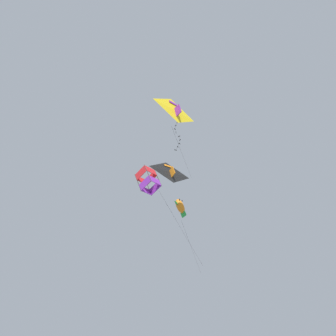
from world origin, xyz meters
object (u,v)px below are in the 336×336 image
kite_fish_low_drifter (180,206)px  kite_delta_far_centre (170,172)px  kite_delta_highest (175,110)px  kite_box_near_right (148,180)px

kite_fish_low_drifter → kite_delta_far_centre: bearing=29.0°
kite_delta_highest → kite_fish_low_drifter: bearing=-137.3°
kite_delta_far_centre → kite_fish_low_drifter: (-2.32, -6.11, 0.17)m
kite_delta_highest → kite_box_near_right: kite_delta_highest is taller
kite_delta_highest → kite_fish_low_drifter: (-1.62, -4.90, -5.85)m
kite_delta_highest → kite_box_near_right: bearing=-104.0°
kite_delta_far_centre → kite_box_near_right: bearing=-105.7°
kite_delta_highest → kite_box_near_right: size_ratio=2.83×
kite_delta_highest → kite_delta_far_centre: bearing=31.0°
kite_delta_highest → kite_fish_low_drifter: size_ratio=1.07×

